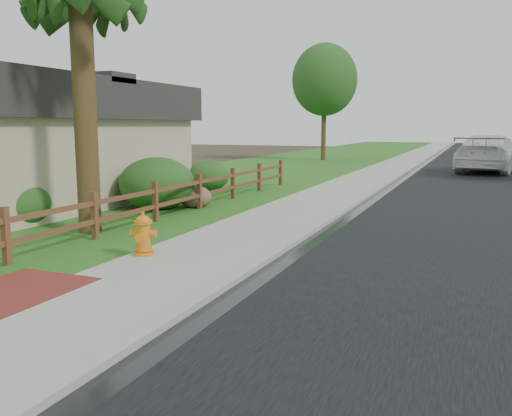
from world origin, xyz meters
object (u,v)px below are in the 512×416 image
at_px(fire_hydrant, 143,235).
at_px(white_suv, 490,153).
at_px(ranch_fence, 179,194).
at_px(dark_car_mid, 488,149).

bearing_deg(fire_hydrant, white_suv, 75.13).
bearing_deg(white_suv, ranch_fence, 77.16).
relative_size(white_suv, dark_car_mid, 1.63).
relative_size(fire_hydrant, white_suv, 0.12).
bearing_deg(ranch_fence, white_suv, 66.85).
xyz_separation_m(white_suv, dark_car_mid, (0.09, 12.54, -0.28)).
bearing_deg(dark_car_mid, white_suv, 111.97).
height_order(fire_hydrant, white_suv, white_suv).
xyz_separation_m(fire_hydrant, dark_car_mid, (6.42, 36.39, 0.26)).
bearing_deg(dark_car_mid, ranch_fence, 97.71).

